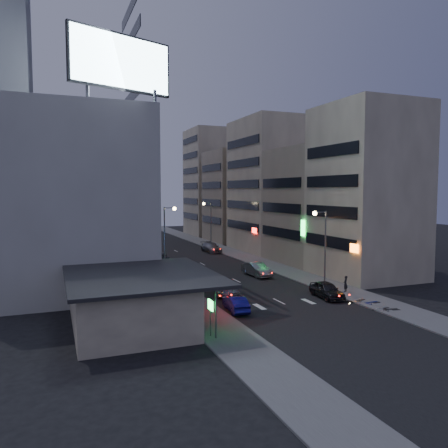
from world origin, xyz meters
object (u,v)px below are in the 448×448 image
parked_car_right_far (211,247)px  road_car_silver (225,286)px  parked_car_left (159,258)px  scooter_black_b (360,295)px  scooter_silver_b (360,292)px  scooter_black_a (397,302)px  parked_car_right_mid (257,269)px  parked_car_right_near (327,290)px  road_car_blue (236,304)px  scooter_silver_a (384,300)px  person (345,284)px  scooter_blue (376,295)px

parked_car_right_far → road_car_silver: 29.26m
parked_car_left → scooter_black_b: size_ratio=3.52×
scooter_silver_b → scooter_black_a: bearing=169.7°
parked_car_right_far → scooter_black_b: bearing=-88.3°
parked_car_right_mid → parked_car_left: same height
parked_car_right_near → parked_car_right_mid: (-1.58, 11.98, 0.04)m
road_car_blue → scooter_silver_b: scooter_silver_b is taller
parked_car_right_mid → scooter_black_a: (4.72, -17.67, -0.10)m
parked_car_right_near → road_car_silver: road_car_silver is taller
parked_car_left → scooter_silver_a: (13.03, -29.62, -0.12)m
road_car_blue → scooter_silver_b: (12.28, -0.69, 0.09)m
person → scooter_silver_b: bearing=46.3°
parked_car_right_near → road_car_silver: size_ratio=0.80×
scooter_blue → scooter_black_b: size_ratio=1.23×
scooter_black_b → scooter_blue: bearing=-104.2°
parked_car_right_near → scooter_silver_a: 5.46m
scooter_black_a → road_car_silver: bearing=56.3°
person → scooter_silver_a: size_ratio=0.86×
parked_car_right_mid → person: person is taller
parked_car_right_near → parked_car_right_far: size_ratio=0.83×
road_car_silver → scooter_black_b: bearing=156.5°
parked_car_right_mid → scooter_black_a: 18.28m
scooter_blue → parked_car_right_near: bearing=42.5°
scooter_black_a → scooter_silver_b: size_ratio=0.94×
parked_car_right_near → road_car_blue: (-9.84, -1.08, -0.11)m
parked_car_right_far → scooter_silver_a: size_ratio=2.94×
parked_car_right_near → scooter_blue: 4.43m
person → parked_car_right_mid: bearing=-101.2°
road_car_silver → scooter_silver_a: road_car_silver is taller
road_car_blue → scooter_blue: size_ratio=1.98×
scooter_black_a → road_car_blue: bearing=79.5°
scooter_black_b → parked_car_right_far: bearing=19.5°
scooter_silver_b → scooter_silver_a: bearing=162.6°
parked_car_right_far → scooter_blue: bearing=-86.4°
road_car_blue → road_car_silver: road_car_silver is taller
road_car_blue → scooter_black_a: (12.98, -4.61, 0.05)m
scooter_silver_a → parked_car_right_far: bearing=-10.1°
parked_car_right_far → scooter_black_a: (2.90, -38.64, -0.08)m
parked_car_left → scooter_black_a: parked_car_left is taller
parked_car_right_mid → scooter_silver_a: bearing=-80.1°
parked_car_right_mid → scooter_silver_a: size_ratio=2.63×
scooter_black_b → scooter_silver_b: size_ratio=0.80×
scooter_silver_b → scooter_blue: bearing=-170.6°
parked_car_right_mid → scooter_black_a: size_ratio=2.55×
scooter_blue → scooter_black_b: scooter_blue is taller
scooter_black_a → scooter_blue: bearing=7.9°
scooter_black_b → scooter_silver_b: bearing=-22.5°
scooter_silver_a → scooter_silver_b: 3.05m
parked_car_left → parked_car_right_far: parked_car_left is taller
scooter_silver_a → road_car_blue: bearing=59.6°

